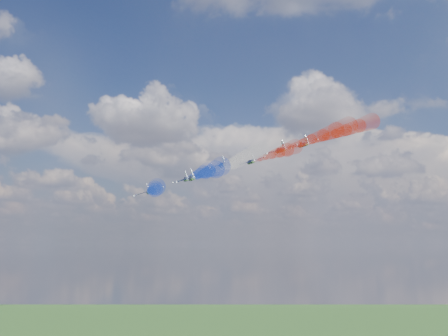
% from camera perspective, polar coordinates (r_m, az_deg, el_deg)
% --- Properties ---
extents(jet_lead, '(13.45, 13.99, 6.16)m').
position_cam_1_polar(jet_lead, '(183.75, -1.29, -0.36)').
color(jet_lead, black).
extents(trail_lead, '(25.63, 37.55, 7.40)m').
position_cam_1_polar(trail_lead, '(158.64, 0.04, 0.17)').
color(trail_lead, silver).
extents(jet_inner_left, '(13.45, 13.99, 6.16)m').
position_cam_1_polar(jet_inner_left, '(168.93, -3.84, -1.15)').
color(jet_inner_left, black).
extents(trail_inner_left, '(25.63, 37.55, 7.40)m').
position_cam_1_polar(trail_inner_left, '(143.65, -2.82, -0.70)').
color(trail_inner_left, blue).
extents(jet_inner_right, '(13.45, 13.99, 6.16)m').
position_cam_1_polar(jet_inner_right, '(170.94, 2.76, 0.62)').
color(jet_inner_right, black).
extents(trail_inner_right, '(25.63, 37.55, 7.40)m').
position_cam_1_polar(trail_inner_right, '(146.25, 4.89, 1.37)').
color(trail_inner_right, red).
extents(jet_outer_left, '(13.45, 13.99, 6.16)m').
position_cam_1_polar(jet_outer_left, '(156.43, -7.61, -2.42)').
color(jet_outer_left, black).
extents(trail_outer_left, '(25.63, 37.55, 7.40)m').
position_cam_1_polar(trail_outer_left, '(131.00, -7.22, -2.18)').
color(trail_outer_left, blue).
extents(jet_center_third, '(13.45, 13.99, 6.16)m').
position_cam_1_polar(jet_center_third, '(158.26, -0.12, 0.31)').
color(jet_center_third, black).
extents(trail_center_third, '(25.63, 37.55, 7.40)m').
position_cam_1_polar(trail_center_third, '(133.29, 1.68, 1.07)').
color(trail_center_third, silver).
extents(jet_outer_right, '(13.45, 13.99, 6.16)m').
position_cam_1_polar(jet_outer_right, '(161.92, 8.02, 2.34)').
color(jet_outer_right, black).
extents(trail_outer_right, '(25.63, 37.55, 7.40)m').
position_cam_1_polar(trail_outer_right, '(138.03, 11.22, 3.42)').
color(trail_outer_right, red).
extents(jet_rear_left, '(13.45, 13.99, 6.16)m').
position_cam_1_polar(jet_rear_left, '(143.61, -3.26, -1.05)').
color(jet_rear_left, black).
extents(trail_rear_left, '(25.63, 37.55, 7.40)m').
position_cam_1_polar(trail_rear_left, '(118.37, -1.90, -0.48)').
color(trail_rear_left, blue).
extents(jet_rear_right, '(13.45, 13.99, 6.16)m').
position_cam_1_polar(jet_rear_right, '(146.92, 5.74, 1.80)').
color(jet_rear_right, black).
extents(trail_rear_right, '(25.63, 37.55, 7.40)m').
position_cam_1_polar(trail_rear_right, '(122.69, 8.89, 2.91)').
color(trail_rear_right, red).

